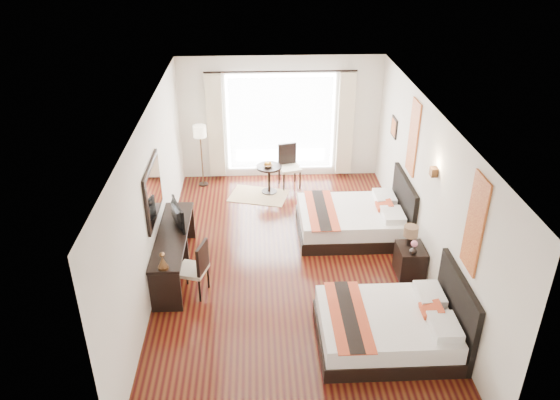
{
  "coord_description": "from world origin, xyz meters",
  "views": [
    {
      "loc": [
        -0.56,
        -7.86,
        5.51
      ],
      "look_at": [
        -0.18,
        0.17,
        1.23
      ],
      "focal_mm": 35.0,
      "sensor_mm": 36.0,
      "label": 1
    }
  ],
  "objects_px": {
    "bed_near": "(392,327)",
    "side_table": "(269,179)",
    "vase": "(413,252)",
    "floor_lamp": "(200,136)",
    "fruit_bowl": "(268,166)",
    "console_desk": "(174,252)",
    "desk_chair": "(194,278)",
    "television": "(174,215)",
    "table_lamp": "(411,233)",
    "window_chair": "(289,174)",
    "bed_far": "(355,220)",
    "nightstand": "(410,261)"
  },
  "relations": [
    {
      "from": "television",
      "to": "fruit_bowl",
      "type": "relative_size",
      "value": 3.61
    },
    {
      "from": "bed_near",
      "to": "floor_lamp",
      "type": "distance_m",
      "value": 6.17
    },
    {
      "from": "console_desk",
      "to": "side_table",
      "type": "bearing_deg",
      "value": 59.63
    },
    {
      "from": "nightstand",
      "to": "console_desk",
      "type": "relative_size",
      "value": 0.25
    },
    {
      "from": "table_lamp",
      "to": "vase",
      "type": "xyz_separation_m",
      "value": [
        -0.01,
        -0.28,
        -0.19
      ]
    },
    {
      "from": "nightstand",
      "to": "window_chair",
      "type": "relative_size",
      "value": 0.57
    },
    {
      "from": "nightstand",
      "to": "console_desk",
      "type": "xyz_separation_m",
      "value": [
        -4.0,
        0.27,
        0.11
      ]
    },
    {
      "from": "table_lamp",
      "to": "console_desk",
      "type": "height_order",
      "value": "table_lamp"
    },
    {
      "from": "table_lamp",
      "to": "fruit_bowl",
      "type": "distance_m",
      "value": 3.82
    },
    {
      "from": "side_table",
      "to": "vase",
      "type": "bearing_deg",
      "value": -55.91
    },
    {
      "from": "console_desk",
      "to": "desk_chair",
      "type": "height_order",
      "value": "desk_chair"
    },
    {
      "from": "vase",
      "to": "floor_lamp",
      "type": "bearing_deg",
      "value": 134.62
    },
    {
      "from": "vase",
      "to": "fruit_bowl",
      "type": "distance_m",
      "value": 4.04
    },
    {
      "from": "vase",
      "to": "side_table",
      "type": "xyz_separation_m",
      "value": [
        -2.27,
        3.35,
        -0.25
      ]
    },
    {
      "from": "desk_chair",
      "to": "bed_near",
      "type": "bearing_deg",
      "value": 172.79
    },
    {
      "from": "floor_lamp",
      "to": "side_table",
      "type": "xyz_separation_m",
      "value": [
        1.48,
        -0.45,
        -0.87
      ]
    },
    {
      "from": "nightstand",
      "to": "television",
      "type": "relative_size",
      "value": 0.76
    },
    {
      "from": "bed_near",
      "to": "bed_far",
      "type": "relative_size",
      "value": 0.98
    },
    {
      "from": "floor_lamp",
      "to": "table_lamp",
      "type": "bearing_deg",
      "value": -43.14
    },
    {
      "from": "table_lamp",
      "to": "fruit_bowl",
      "type": "relative_size",
      "value": 1.9
    },
    {
      "from": "nightstand",
      "to": "vase",
      "type": "xyz_separation_m",
      "value": [
        -0.03,
        -0.18,
        0.3
      ]
    },
    {
      "from": "bed_near",
      "to": "floor_lamp",
      "type": "xyz_separation_m",
      "value": [
        -3.09,
        5.27,
        0.9
      ]
    },
    {
      "from": "bed_near",
      "to": "fruit_bowl",
      "type": "distance_m",
      "value": 5.07
    },
    {
      "from": "bed_near",
      "to": "side_table",
      "type": "height_order",
      "value": "bed_near"
    },
    {
      "from": "bed_far",
      "to": "floor_lamp",
      "type": "xyz_separation_m",
      "value": [
        -3.06,
        2.25,
        0.89
      ]
    },
    {
      "from": "bed_near",
      "to": "vase",
      "type": "xyz_separation_m",
      "value": [
        0.66,
        1.47,
        0.28
      ]
    },
    {
      "from": "nightstand",
      "to": "desk_chair",
      "type": "relative_size",
      "value": 0.58
    },
    {
      "from": "table_lamp",
      "to": "floor_lamp",
      "type": "height_order",
      "value": "floor_lamp"
    },
    {
      "from": "vase",
      "to": "desk_chair",
      "type": "bearing_deg",
      "value": -177.21
    },
    {
      "from": "television",
      "to": "fruit_bowl",
      "type": "height_order",
      "value": "television"
    },
    {
      "from": "desk_chair",
      "to": "side_table",
      "type": "relative_size",
      "value": 1.51
    },
    {
      "from": "fruit_bowl",
      "to": "console_desk",
      "type": "bearing_deg",
      "value": -120.3
    },
    {
      "from": "television",
      "to": "floor_lamp",
      "type": "relative_size",
      "value": 0.51
    },
    {
      "from": "side_table",
      "to": "floor_lamp",
      "type": "bearing_deg",
      "value": 163.22
    },
    {
      "from": "table_lamp",
      "to": "window_chair",
      "type": "relative_size",
      "value": 0.4
    },
    {
      "from": "table_lamp",
      "to": "side_table",
      "type": "height_order",
      "value": "table_lamp"
    },
    {
      "from": "bed_near",
      "to": "side_table",
      "type": "xyz_separation_m",
      "value": [
        -1.61,
        4.82,
        0.03
      ]
    },
    {
      "from": "console_desk",
      "to": "television",
      "type": "xyz_separation_m",
      "value": [
        0.02,
        0.26,
        0.58
      ]
    },
    {
      "from": "nightstand",
      "to": "side_table",
      "type": "bearing_deg",
      "value": 125.93
    },
    {
      "from": "nightstand",
      "to": "table_lamp",
      "type": "xyz_separation_m",
      "value": [
        -0.02,
        0.1,
        0.5
      ]
    },
    {
      "from": "vase",
      "to": "desk_chair",
      "type": "distance_m",
      "value": 3.6
    },
    {
      "from": "bed_near",
      "to": "table_lamp",
      "type": "xyz_separation_m",
      "value": [
        0.67,
        1.75,
        0.47
      ]
    },
    {
      "from": "bed_near",
      "to": "table_lamp",
      "type": "bearing_deg",
      "value": 68.98
    },
    {
      "from": "console_desk",
      "to": "desk_chair",
      "type": "distance_m",
      "value": 0.74
    },
    {
      "from": "bed_far",
      "to": "vase",
      "type": "bearing_deg",
      "value": -66.12
    },
    {
      "from": "bed_near",
      "to": "vase",
      "type": "relative_size",
      "value": 14.43
    },
    {
      "from": "nightstand",
      "to": "floor_lamp",
      "type": "distance_m",
      "value": 5.31
    },
    {
      "from": "bed_near",
      "to": "table_lamp",
      "type": "relative_size",
      "value": 5.19
    },
    {
      "from": "bed_far",
      "to": "window_chair",
      "type": "height_order",
      "value": "bed_far"
    },
    {
      "from": "fruit_bowl",
      "to": "bed_far",
      "type": "bearing_deg",
      "value": -47.79
    }
  ]
}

